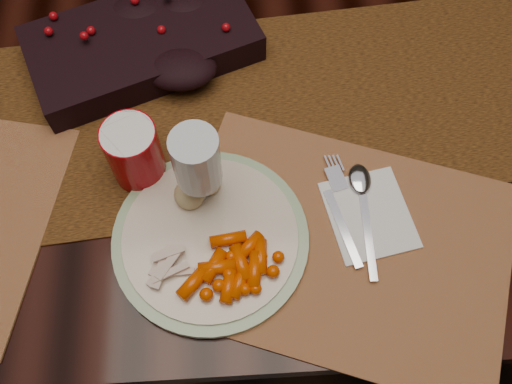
{
  "coord_description": "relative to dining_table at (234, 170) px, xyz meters",
  "views": [
    {
      "loc": [
        0.02,
        -0.61,
        1.5
      ],
      "look_at": [
        0.04,
        -0.27,
        0.8
      ],
      "focal_mm": 40.0,
      "sensor_mm": 36.0,
      "label": 1
    }
  ],
  "objects": [
    {
      "name": "mashed_potatoes",
      "position": [
        -0.04,
        -0.24,
        0.41
      ],
      "size": [
        0.09,
        0.08,
        0.04
      ],
      "primitive_type": null,
      "rotation": [
        0.0,
        0.0,
        0.31
      ],
      "color": "beige",
      "rests_on": "dinner_plate"
    },
    {
      "name": "spoon",
      "position": [
        0.19,
        -0.3,
        0.39
      ],
      "size": [
        0.04,
        0.17,
        0.0
      ],
      "primitive_type": null,
      "rotation": [
        0.0,
        0.0,
        -0.02
      ],
      "color": "silver",
      "rests_on": "napkin"
    },
    {
      "name": "red_cup",
      "position": [
        -0.13,
        -0.2,
        0.43
      ],
      "size": [
        0.1,
        0.1,
        0.11
      ],
      "primitive_type": "cylinder",
      "rotation": [
        0.0,
        0.0,
        -0.38
      ],
      "color": "#990007",
      "rests_on": "placemat_main"
    },
    {
      "name": "dinner_plate",
      "position": [
        -0.03,
        -0.31,
        0.39
      ],
      "size": [
        0.34,
        0.34,
        0.02
      ],
      "primitive_type": "cylinder",
      "rotation": [
        0.0,
        0.0,
        -0.26
      ],
      "color": "beige",
      "rests_on": "placemat_main"
    },
    {
      "name": "dining_table",
      "position": [
        0.0,
        0.0,
        0.0
      ],
      "size": [
        1.8,
        1.0,
        0.75
      ],
      "primitive_type": "cube",
      "color": "black",
      "rests_on": "floor"
    },
    {
      "name": "floor",
      "position": [
        0.0,
        0.0,
        -0.38
      ],
      "size": [
        5.0,
        5.0,
        0.0
      ],
      "primitive_type": "plane",
      "color": "black",
      "rests_on": "ground"
    },
    {
      "name": "napkin",
      "position": [
        0.2,
        -0.29,
        0.38
      ],
      "size": [
        0.14,
        0.15,
        0.0
      ],
      "primitive_type": "cube",
      "rotation": [
        0.0,
        0.0,
        0.19
      ],
      "color": "white",
      "rests_on": "placemat_main"
    },
    {
      "name": "placemat_main",
      "position": [
        0.15,
        -0.33,
        0.38
      ],
      "size": [
        0.54,
        0.47,
        0.0
      ],
      "primitive_type": "cube",
      "rotation": [
        0.0,
        0.0,
        -0.35
      ],
      "color": "#8E6548",
      "rests_on": "dining_table"
    },
    {
      "name": "baby_carrots",
      "position": [
        -0.01,
        -0.36,
        0.4
      ],
      "size": [
        0.14,
        0.13,
        0.02
      ],
      "primitive_type": null,
      "rotation": [
        0.0,
        0.0,
        -0.37
      ],
      "color": "#CF3F00",
      "rests_on": "dinner_plate"
    },
    {
      "name": "turkey_shreds",
      "position": [
        -0.09,
        -0.35,
        0.4
      ],
      "size": [
        0.1,
        0.09,
        0.02
      ],
      "primitive_type": null,
      "rotation": [
        0.0,
        0.0,
        0.36
      ],
      "color": "tan",
      "rests_on": "dinner_plate"
    },
    {
      "name": "wine_glass",
      "position": [
        -0.04,
        -0.25,
        0.46
      ],
      "size": [
        0.08,
        0.08,
        0.17
      ],
      "primitive_type": null,
      "rotation": [
        0.0,
        0.0,
        0.25
      ],
      "color": "#B0BECB",
      "rests_on": "dining_table"
    },
    {
      "name": "fork",
      "position": [
        0.16,
        -0.29,
        0.39
      ],
      "size": [
        0.06,
        0.16,
        0.0
      ],
      "primitive_type": null,
      "rotation": [
        0.0,
        0.0,
        0.25
      ],
      "color": "silver",
      "rests_on": "napkin"
    },
    {
      "name": "table_runner",
      "position": [
        -0.05,
        -0.11,
        0.38
      ],
      "size": [
        1.81,
        0.52,
        0.0
      ],
      "primitive_type": "cube",
      "rotation": [
        0.0,
        0.0,
        0.09
      ],
      "color": "#351C05",
      "rests_on": "dining_table"
    },
    {
      "name": "centerpiece",
      "position": [
        -0.13,
        0.02,
        0.41
      ],
      "size": [
        0.4,
        0.3,
        0.07
      ],
      "primitive_type": null,
      "rotation": [
        0.0,
        0.0,
        0.36
      ],
      "color": "black",
      "rests_on": "table_runner"
    }
  ]
}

